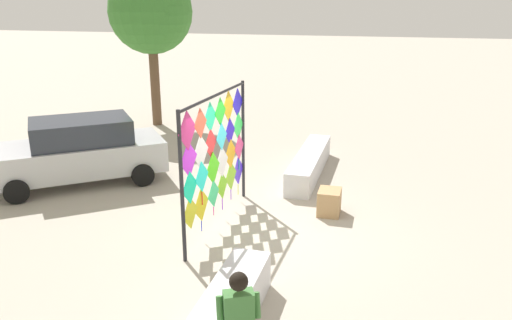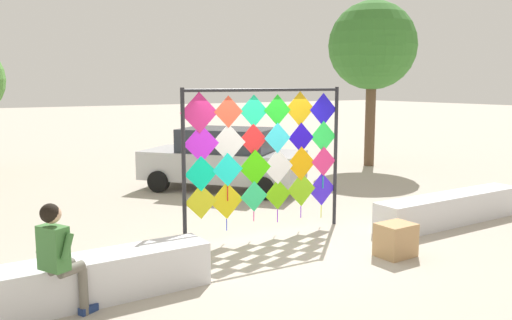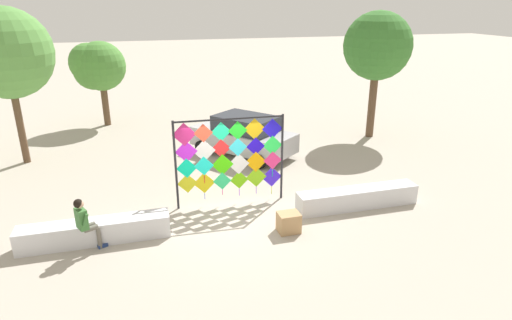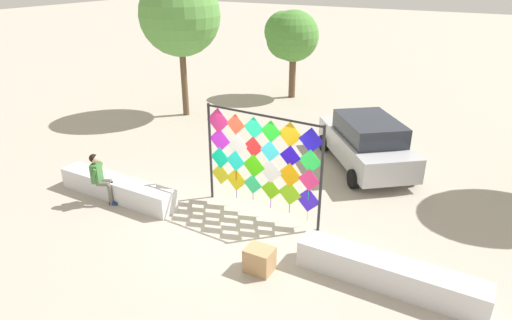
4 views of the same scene
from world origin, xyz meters
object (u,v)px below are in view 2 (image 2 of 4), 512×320
object	(u,v)px
seated_vendor	(60,252)
parked_car	(224,158)
cardboard_box_large	(396,240)
tree_far_right	(374,48)
kite_display_rack	(266,150)

from	to	relation	value
seated_vendor	parked_car	size ratio (longest dim) A/B	0.33
seated_vendor	cardboard_box_large	size ratio (longest dim) A/B	2.49
parked_car	seated_vendor	bearing A→B (deg)	-132.89
tree_far_right	kite_display_rack	bearing A→B (deg)	-146.64
kite_display_rack	seated_vendor	distance (m)	4.39
seated_vendor	parked_car	bearing A→B (deg)	47.11
kite_display_rack	tree_far_right	bearing A→B (deg)	33.36
parked_car	cardboard_box_large	bearing A→B (deg)	-93.14
kite_display_rack	tree_far_right	size ratio (longest dim) A/B	0.60
cardboard_box_large	tree_far_right	size ratio (longest dim) A/B	0.10
parked_car	cardboard_box_large	distance (m)	6.36
kite_display_rack	cardboard_box_large	world-z (taller)	kite_display_rack
cardboard_box_large	tree_far_right	bearing A→B (deg)	47.77
cardboard_box_large	parked_car	bearing A→B (deg)	86.86
tree_far_right	cardboard_box_large	bearing A→B (deg)	-132.23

